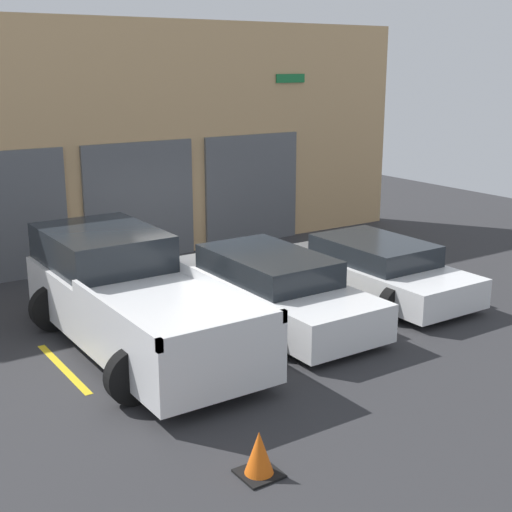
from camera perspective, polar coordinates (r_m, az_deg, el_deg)
The scene contains 10 objects.
ground_plane at distance 14.95m, azimuth -3.54°, elevation -2.69°, with size 28.00×28.00×0.00m, color #2D2D30.
shophouse_building at distance 17.25m, azimuth -9.31°, elevation 8.86°, with size 15.19×0.68×5.57m.
pickup_truck at distance 11.99m, azimuth -9.98°, elevation -3.28°, with size 2.57×5.46×1.76m.
sedan_white at distance 13.06m, azimuth 1.15°, elevation -2.60°, with size 2.18×4.68×1.25m.
sedan_side at distance 14.67m, azimuth 9.60°, elevation -1.00°, with size 2.23×4.23×1.13m.
parking_stripe_far_left at distance 11.59m, azimuth -15.17°, elevation -8.65°, with size 0.12×2.20×0.01m, color gold.
parking_stripe_left at distance 12.57m, azimuth -3.73°, elevation -6.20°, with size 0.12×2.20×0.01m, color gold.
parking_stripe_centre at distance 13.98m, azimuth 5.64°, elevation -4.00°, with size 0.12×2.20×0.01m, color gold.
parking_stripe_right at distance 15.71m, azimuth 13.08°, elevation -2.15°, with size 0.12×2.20×0.01m, color gold.
traffic_cone at distance 8.45m, azimuth 0.24°, elevation -15.64°, with size 0.47×0.47×0.55m.
Camera 1 is at (-7.14, -12.31, 4.59)m, focal length 50.00 mm.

